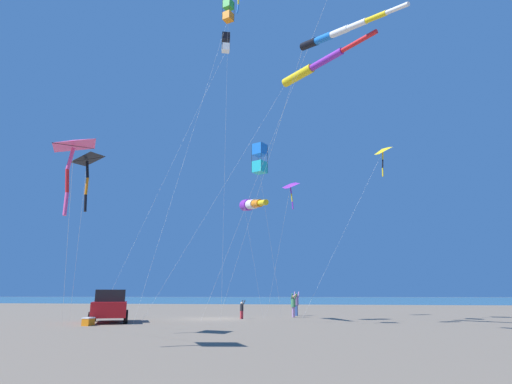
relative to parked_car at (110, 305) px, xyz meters
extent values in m
plane|color=#756654|center=(-4.87, 4.93, -0.95)|extent=(600.00, 600.00, 0.00)
cube|color=#386B84|center=(-169.87, 4.93, -0.95)|extent=(240.00, 600.00, 0.01)
cube|color=red|center=(0.09, 0.05, -0.20)|extent=(4.67, 3.60, 0.84)
cube|color=black|center=(-0.22, -0.11, 0.56)|extent=(3.04, 2.62, 0.68)
cylinder|color=black|center=(0.97, 1.53, -0.62)|extent=(0.69, 0.50, 0.66)
cylinder|color=black|center=(1.81, -0.11, -0.62)|extent=(0.69, 0.50, 0.66)
cylinder|color=black|center=(-1.63, 0.20, -0.62)|extent=(0.69, 0.50, 0.66)
cylinder|color=black|center=(-0.79, -1.44, -0.62)|extent=(0.69, 0.50, 0.66)
cube|color=orange|center=(2.80, 0.39, -0.77)|extent=(0.60, 0.40, 0.36)
cube|color=white|center=(2.80, 0.39, -0.56)|extent=(0.62, 0.42, 0.06)
cube|color=#8E6B9E|center=(-7.78, 9.93, -0.60)|extent=(0.31, 0.24, 0.71)
cylinder|color=#3D7F51|center=(-7.78, 9.93, 0.06)|extent=(0.43, 0.43, 0.59)
sphere|color=tan|center=(-7.78, 9.93, 0.46)|extent=(0.22, 0.22, 0.22)
cylinder|color=#3D7F51|center=(-7.70, 10.12, 0.50)|extent=(0.36, 0.22, 0.45)
cylinder|color=#3D7F51|center=(-7.58, 9.85, 0.50)|extent=(0.36, 0.22, 0.45)
cube|color=#335199|center=(-10.14, 9.90, -0.57)|extent=(0.31, 0.18, 0.77)
cylinder|color=#8E6B9E|center=(-10.14, 9.90, 0.13)|extent=(0.39, 0.39, 0.64)
sphere|color=#A37551|center=(-10.14, 9.90, 0.57)|extent=(0.24, 0.24, 0.24)
cylinder|color=#8E6B9E|center=(-10.32, 9.76, 0.61)|extent=(0.40, 0.13, 0.48)
cylinder|color=#8E6B9E|center=(-10.28, 10.07, 0.61)|extent=(0.40, 0.13, 0.48)
cube|color=#B72833|center=(-5.09, 6.75, -0.69)|extent=(0.23, 0.19, 0.52)
cylinder|color=#232328|center=(-5.09, 6.75, -0.22)|extent=(0.32, 0.32, 0.43)
sphere|color=beige|center=(-5.09, 6.75, 0.07)|extent=(0.16, 0.16, 0.16)
cylinder|color=#232328|center=(-5.23, 6.72, 0.10)|extent=(0.26, 0.19, 0.32)
cylinder|color=#232328|center=(-5.12, 6.90, 0.10)|extent=(0.26, 0.19, 0.32)
cylinder|color=yellow|center=(0.64, 7.68, 19.01)|extent=(0.15, 0.12, 0.62)
cylinder|color=blue|center=(0.62, 7.65, 18.40)|extent=(0.11, 0.17, 0.62)
cylinder|color=white|center=(1.34, 5.07, 9.50)|extent=(1.34, 5.16, 20.90)
cylinder|color=yellow|center=(0.47, 11.36, 13.38)|extent=(1.81, 2.08, 0.62)
cylinder|color=purple|center=(1.84, 13.10, 13.46)|extent=(1.69, 1.99, 0.47)
cylinder|color=red|center=(3.22, 14.83, 13.54)|extent=(1.57, 1.89, 0.32)
cylinder|color=white|center=(-0.18, 6.21, 6.13)|extent=(0.08, 8.58, 14.16)
cube|color=green|center=(2.92, 7.65, 16.98)|extent=(0.62, 0.62, 0.49)
cube|color=orange|center=(2.92, 7.65, 16.20)|extent=(0.62, 0.62, 0.49)
cylinder|color=black|center=(2.76, 7.96, 16.59)|extent=(0.02, 0.02, 1.27)
cylinder|color=black|center=(2.61, 7.49, 16.59)|extent=(0.02, 0.02, 1.27)
cylinder|color=black|center=(3.23, 7.80, 16.59)|extent=(0.02, 0.02, 1.27)
cylinder|color=black|center=(3.07, 7.34, 16.59)|extent=(0.02, 0.02, 1.27)
cylinder|color=white|center=(0.41, 6.91, 7.50)|extent=(5.03, 1.49, 16.91)
pyramid|color=purple|center=(0.34, 10.75, 6.70)|extent=(1.05, 1.15, 0.47)
cylinder|color=black|center=(0.32, 10.77, 6.65)|extent=(0.62, 0.44, 0.53)
cylinder|color=purple|center=(0.34, 10.80, 6.38)|extent=(0.14, 0.14, 0.45)
cylinder|color=yellow|center=(0.34, 10.84, 5.94)|extent=(0.14, 0.14, 0.45)
cylinder|color=purple|center=(0.33, 10.88, 5.50)|extent=(0.11, 0.13, 0.45)
cylinder|color=white|center=(-3.91, 9.34, 2.83)|extent=(8.46, 2.87, 7.57)
pyramid|color=#EF4C93|center=(12.42, 5.23, 5.30)|extent=(1.63, 1.91, 0.35)
cylinder|color=black|center=(12.40, 5.23, 5.21)|extent=(1.32, 0.61, 0.25)
cylinder|color=#EF4C93|center=(12.44, 5.19, 4.77)|extent=(0.23, 0.24, 0.74)
cylinder|color=red|center=(12.44, 5.16, 4.04)|extent=(0.22, 0.16, 0.74)
cylinder|color=#EF4C93|center=(12.43, 5.19, 3.32)|extent=(0.22, 0.19, 0.74)
cylinder|color=white|center=(7.58, 2.05, 2.10)|extent=(9.65, 6.38, 6.11)
cylinder|color=black|center=(5.88, 12.41, 12.02)|extent=(1.01, 1.01, 0.58)
cylinder|color=blue|center=(6.58, 13.10, 11.80)|extent=(0.98, 0.98, 0.54)
cylinder|color=white|center=(7.27, 13.79, 11.58)|extent=(0.94, 0.94, 0.50)
cylinder|color=white|center=(7.97, 14.48, 11.36)|extent=(0.91, 0.90, 0.46)
cylinder|color=yellow|center=(8.66, 15.17, 11.14)|extent=(0.87, 0.87, 0.42)
cylinder|color=white|center=(9.35, 15.85, 10.92)|extent=(0.84, 0.83, 0.38)
cylinder|color=white|center=(0.48, 8.70, 5.54)|extent=(10.13, 6.74, 12.99)
cylinder|color=purple|center=(-3.74, 7.38, 6.49)|extent=(1.32, 1.22, 0.90)
cylinder|color=white|center=(-2.92, 7.89, 6.35)|extent=(1.23, 1.09, 0.76)
cylinder|color=orange|center=(-2.10, 8.40, 6.21)|extent=(1.14, 0.96, 0.62)
cylinder|color=yellow|center=(-1.28, 8.90, 6.07)|extent=(1.04, 0.83, 0.48)
cylinder|color=white|center=(-5.81, 7.44, 2.71)|extent=(3.34, 0.64, 7.32)
cylinder|color=white|center=(1.16, 9.08, 7.17)|extent=(7.86, 8.80, 16.25)
cube|color=black|center=(-5.22, 5.28, 20.40)|extent=(0.75, 0.75, 0.59)
cube|color=white|center=(-5.22, 5.28, 19.45)|extent=(0.75, 0.75, 0.59)
cylinder|color=black|center=(-5.04, 5.66, 19.92)|extent=(0.02, 0.02, 1.54)
cylinder|color=black|center=(-5.60, 5.46, 19.92)|extent=(0.02, 0.02, 1.54)
cylinder|color=black|center=(-4.84, 5.10, 19.92)|extent=(0.02, 0.02, 1.54)
cylinder|color=black|center=(-5.40, 4.90, 19.92)|extent=(0.02, 0.02, 1.54)
cylinder|color=white|center=(-3.87, 1.54, 9.10)|extent=(2.71, 7.49, 20.10)
cube|color=blue|center=(-2.15, 8.54, 9.78)|extent=(0.98, 0.98, 0.74)
cube|color=#1EB7C6|center=(-2.15, 8.54, 8.60)|extent=(0.98, 0.98, 0.74)
cylinder|color=black|center=(-2.34, 9.03, 9.19)|extent=(0.02, 0.02, 1.93)
cylinder|color=black|center=(-2.64, 8.35, 9.19)|extent=(0.02, 0.02, 1.93)
cylinder|color=black|center=(-1.66, 8.72, 9.19)|extent=(0.02, 0.02, 1.93)
cylinder|color=black|center=(-1.97, 8.05, 9.19)|extent=(0.02, 0.02, 1.93)
cylinder|color=white|center=(-5.82, 8.69, 3.64)|extent=(7.35, 0.32, 9.18)
pyramid|color=yellow|center=(-6.13, 16.63, 10.59)|extent=(1.57, 1.47, 0.63)
cylinder|color=black|center=(-6.16, 16.67, 10.52)|extent=(0.63, 0.83, 0.71)
cylinder|color=yellow|center=(-6.12, 16.64, 10.15)|extent=(0.20, 0.18, 0.62)
cylinder|color=black|center=(-6.09, 16.59, 9.54)|extent=(0.11, 0.16, 0.62)
cylinder|color=yellow|center=(-6.09, 16.55, 8.93)|extent=(0.12, 0.14, 0.61)
cylinder|color=white|center=(-5.89, 13.69, 4.76)|extent=(0.54, 5.95, 11.43)
pyramid|color=black|center=(8.25, 2.99, 6.30)|extent=(1.92, 1.81, 0.50)
cylinder|color=black|center=(8.23, 3.01, 6.21)|extent=(0.85, 1.13, 0.46)
cylinder|color=black|center=(8.19, 3.04, 5.77)|extent=(0.23, 0.21, 0.74)
cylinder|color=orange|center=(8.15, 3.05, 5.04)|extent=(0.17, 0.18, 0.73)
cylinder|color=black|center=(8.17, 3.08, 4.32)|extent=(0.22, 0.24, 0.74)
cylinder|color=white|center=(3.94, 0.11, 2.60)|extent=(8.60, 5.82, 7.10)
camera|label=1|loc=(24.01, 13.38, 0.60)|focal=30.27mm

